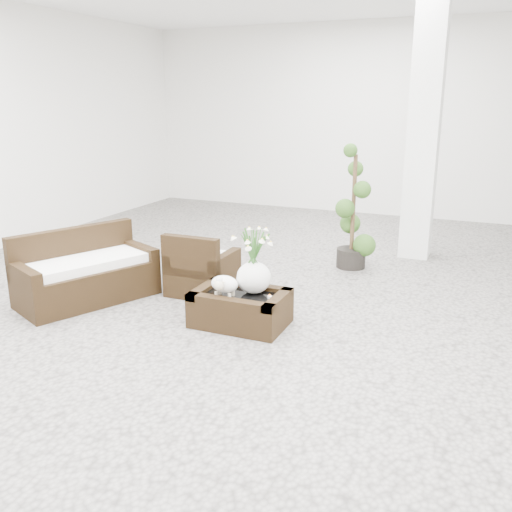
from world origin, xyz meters
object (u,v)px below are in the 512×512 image
at_px(coffee_table, 240,310).
at_px(topiary, 353,208).
at_px(loveseat, 86,267).
at_px(armchair, 202,262).

height_order(coffee_table, topiary, topiary).
xyz_separation_m(coffee_table, loveseat, (-1.83, -0.05, 0.23)).
bearing_deg(loveseat, topiary, -20.79).
bearing_deg(armchair, topiary, -129.32).
height_order(loveseat, topiary, topiary).
bearing_deg(armchair, coffee_table, 138.63).
distance_m(coffee_table, loveseat, 1.84).
height_order(coffee_table, loveseat, loveseat).
height_order(armchair, topiary, topiary).
relative_size(coffee_table, topiary, 0.57).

